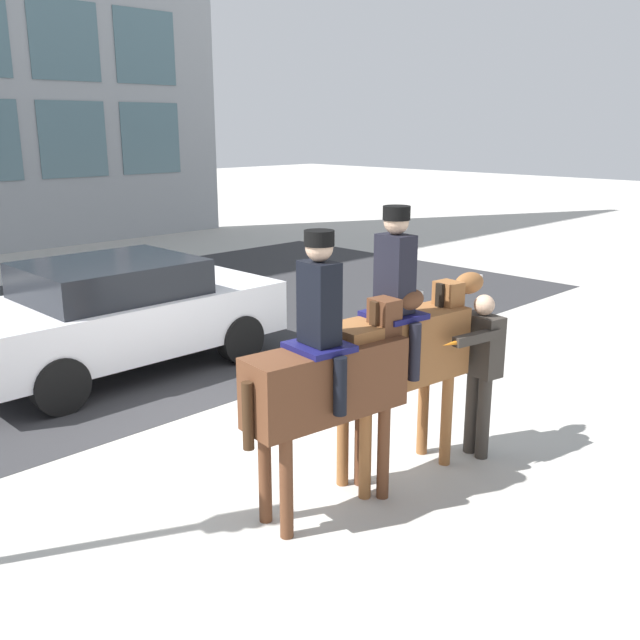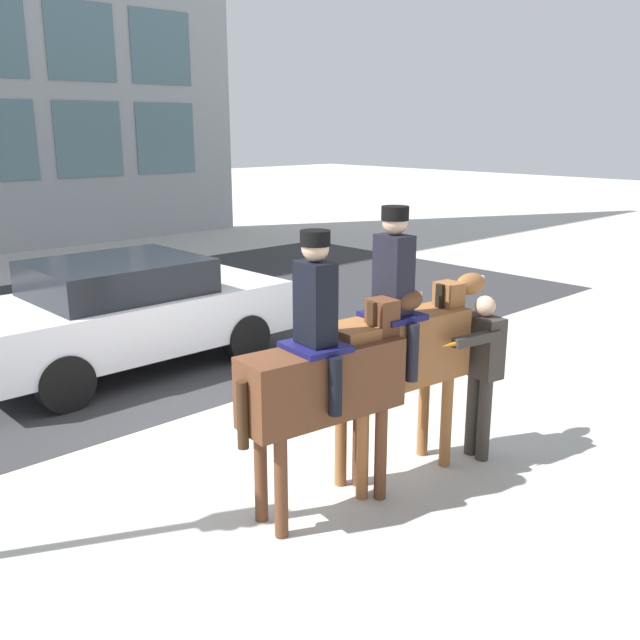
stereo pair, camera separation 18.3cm
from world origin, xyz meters
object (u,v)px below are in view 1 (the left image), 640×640
object	(u,v)px
mounted_horse_companion	(401,342)
street_car_near_lane	(118,312)
mounted_horse_lead	(330,372)
pedestrian_bystander	(480,363)

from	to	relation	value
mounted_horse_companion	street_car_near_lane	bearing A→B (deg)	100.43
mounted_horse_companion	street_car_near_lane	world-z (taller)	mounted_horse_companion
mounted_horse_lead	mounted_horse_companion	distance (m)	0.93
street_car_near_lane	mounted_horse_companion	bearing A→B (deg)	-85.92
mounted_horse_lead	mounted_horse_companion	size ratio (longest dim) A/B	0.95
mounted_horse_companion	street_car_near_lane	size ratio (longest dim) A/B	0.60
pedestrian_bystander	mounted_horse_companion	bearing A→B (deg)	-10.19
mounted_horse_lead	street_car_near_lane	world-z (taller)	mounted_horse_lead
mounted_horse_companion	street_car_near_lane	xyz separation A→B (m)	(-0.33, 4.57, -0.51)
mounted_horse_companion	pedestrian_bystander	bearing A→B (deg)	-13.68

